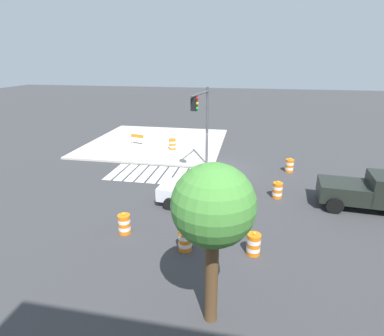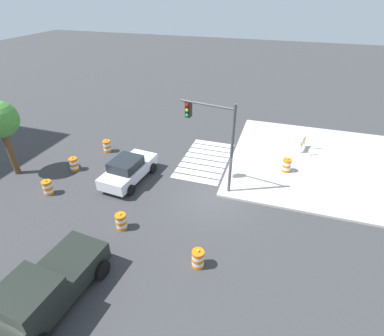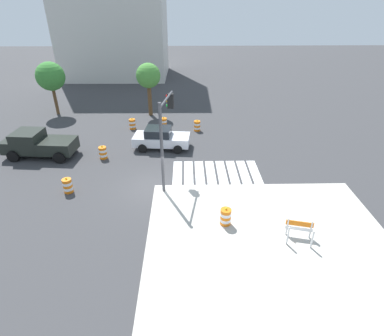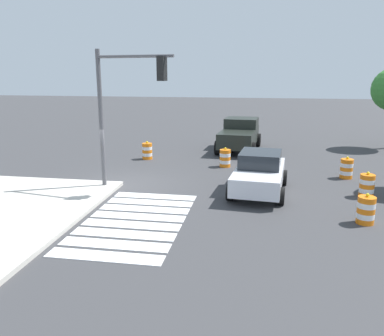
{
  "view_description": "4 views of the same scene",
  "coord_description": "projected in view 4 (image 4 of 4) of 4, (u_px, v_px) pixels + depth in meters",
  "views": [
    {
      "loc": [
        -2.31,
        20.8,
        7.6
      ],
      "look_at": [
        0.99,
        3.12,
        1.11
      ],
      "focal_mm": 29.09,
      "sensor_mm": 36.0,
      "label": 1
    },
    {
      "loc": [
        -13.9,
        -2.87,
        10.88
      ],
      "look_at": [
        0.96,
        1.85,
        1.11
      ],
      "focal_mm": 27.64,
      "sensor_mm": 36.0,
      "label": 2
    },
    {
      "loc": [
        1.96,
        -16.66,
        10.68
      ],
      "look_at": [
        2.33,
        0.58,
        1.04
      ],
      "focal_mm": 29.45,
      "sensor_mm": 36.0,
      "label": 3
    },
    {
      "loc": [
        15.69,
        5.68,
        4.78
      ],
      "look_at": [
        2.34,
        3.43,
        1.46
      ],
      "focal_mm": 36.79,
      "sensor_mm": 36.0,
      "label": 4
    }
  ],
  "objects": [
    {
      "name": "ground_plane",
      "position": [
        123.0,
        185.0,
        17.08
      ],
      "size": [
        120.0,
        120.0,
        0.0
      ],
      "primitive_type": "plane",
      "color": "#38383A"
    },
    {
      "name": "crosswalk_stripes",
      "position": [
        135.0,
        221.0,
        12.96
      ],
      "size": [
        5.85,
        3.2,
        0.02
      ],
      "color": "silver",
      "rests_on": "ground"
    },
    {
      "name": "sports_car",
      "position": [
        259.0,
        172.0,
        15.92
      ],
      "size": [
        4.45,
        2.45,
        1.63
      ],
      "color": "silver",
      "rests_on": "ground"
    },
    {
      "name": "pickup_truck",
      "position": [
        240.0,
        134.0,
        24.71
      ],
      "size": [
        5.3,
        2.71,
        1.92
      ],
      "color": "black",
      "rests_on": "ground"
    },
    {
      "name": "traffic_barrel_near_corner",
      "position": [
        366.0,
        210.0,
        12.65
      ],
      "size": [
        0.56,
        0.56,
        1.02
      ],
      "color": "orange",
      "rests_on": "ground"
    },
    {
      "name": "traffic_barrel_crosswalk_end",
      "position": [
        346.0,
        169.0,
        18.06
      ],
      "size": [
        0.56,
        0.56,
        1.02
      ],
      "color": "orange",
      "rests_on": "ground"
    },
    {
      "name": "traffic_barrel_median_near",
      "position": [
        147.0,
        151.0,
        22.05
      ],
      "size": [
        0.56,
        0.56,
        1.02
      ],
      "color": "orange",
      "rests_on": "ground"
    },
    {
      "name": "traffic_barrel_median_far",
      "position": [
        367.0,
        186.0,
        15.36
      ],
      "size": [
        0.56,
        0.56,
        1.02
      ],
      "color": "orange",
      "rests_on": "ground"
    },
    {
      "name": "traffic_barrel_far_curb",
      "position": [
        225.0,
        158.0,
        20.25
      ],
      "size": [
        0.56,
        0.56,
        1.02
      ],
      "color": "orange",
      "rests_on": "ground"
    },
    {
      "name": "traffic_light_pole",
      "position": [
        125.0,
        95.0,
        15.32
      ],
      "size": [
        0.75,
        3.25,
        5.5
      ],
      "color": "#4C4C51",
      "rests_on": "sidewalk_corner"
    }
  ]
}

